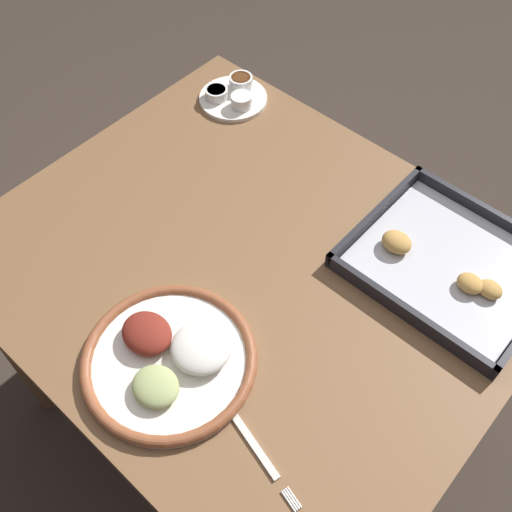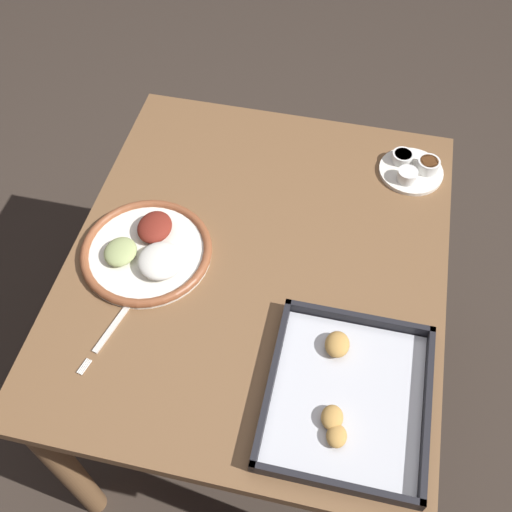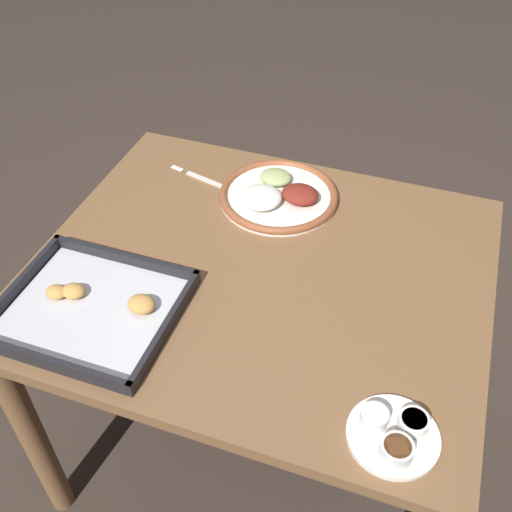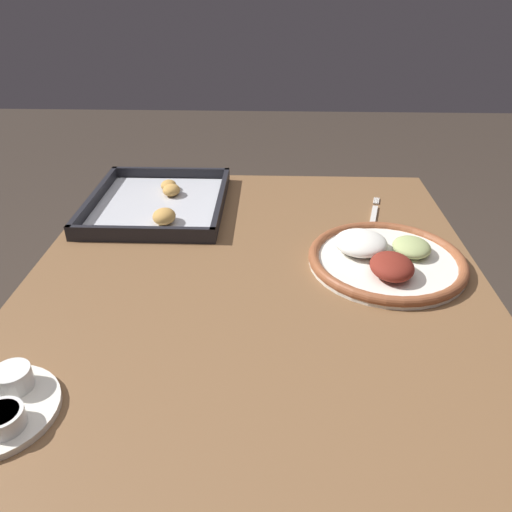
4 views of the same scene
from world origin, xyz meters
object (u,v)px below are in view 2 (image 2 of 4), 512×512
(fork, at_px, (111,329))
(baking_tray, at_px, (346,395))
(saucer_plate, at_px, (413,168))
(dinner_plate, at_px, (147,250))

(fork, xyz_separation_m, baking_tray, (0.04, 0.50, 0.01))
(baking_tray, bearing_deg, saucer_plate, 172.41)
(baking_tray, bearing_deg, dinner_plate, -116.82)
(dinner_plate, height_order, fork, dinner_plate)
(dinner_plate, xyz_separation_m, fork, (0.20, -0.01, -0.01))
(dinner_plate, height_order, baking_tray, dinner_plate)
(dinner_plate, height_order, saucer_plate, dinner_plate)
(dinner_plate, relative_size, baking_tray, 0.84)
(dinner_plate, distance_m, fork, 0.20)
(fork, height_order, baking_tray, baking_tray)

